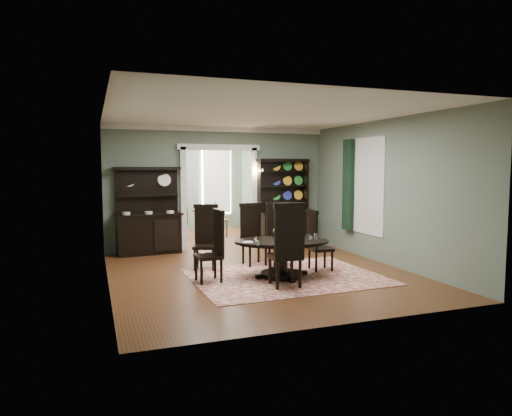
{
  "coord_description": "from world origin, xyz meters",
  "views": [
    {
      "loc": [
        -2.97,
        -7.98,
        2.02
      ],
      "look_at": [
        0.12,
        0.6,
        1.2
      ],
      "focal_mm": 32.0,
      "sensor_mm": 36.0,
      "label": 1
    }
  ],
  "objects": [
    {
      "name": "room",
      "position": [
        0.0,
        0.04,
        1.58
      ],
      "size": [
        5.51,
        6.01,
        3.01
      ],
      "color": "brown",
      "rests_on": "ground"
    },
    {
      "name": "parlor",
      "position": [
        0.0,
        5.53,
        1.52
      ],
      "size": [
        3.51,
        3.5,
        3.01
      ],
      "color": "brown",
      "rests_on": "ground"
    },
    {
      "name": "doorway_trim",
      "position": [
        0.0,
        3.0,
        1.62
      ],
      "size": [
        2.08,
        0.25,
        2.57
      ],
      "color": "silver",
      "rests_on": "floor"
    },
    {
      "name": "right_window",
      "position": [
        2.69,
        0.93,
        1.6
      ],
      "size": [
        0.15,
        1.47,
        2.12
      ],
      "color": "white",
      "rests_on": "wall_right"
    },
    {
      "name": "wall_sconce",
      "position": [
        0.95,
        2.85,
        1.89
      ],
      "size": [
        0.27,
        0.21,
        0.21
      ],
      "color": "gold",
      "rests_on": "back_wall_right"
    },
    {
      "name": "rug",
      "position": [
        0.34,
        -0.41,
        0.01
      ],
      "size": [
        3.45,
        2.71,
        0.01
      ],
      "primitive_type": "cube",
      "rotation": [
        0.0,
        0.0,
        0.02
      ],
      "color": "maroon",
      "rests_on": "floor"
    },
    {
      "name": "dining_table",
      "position": [
        0.27,
        -0.39,
        0.47
      ],
      "size": [
        1.94,
        1.94,
        0.68
      ],
      "rotation": [
        0.0,
        0.0,
        -0.25
      ],
      "color": "black",
      "rests_on": "rug"
    },
    {
      "name": "centerpiece",
      "position": [
        0.27,
        -0.3,
        0.75
      ],
      "size": [
        1.46,
        0.94,
        0.24
      ],
      "color": "silver",
      "rests_on": "dining_table"
    },
    {
      "name": "chair_far_left",
      "position": [
        -0.87,
        0.81,
        0.67
      ],
      "size": [
        0.6,
        0.58,
        1.28
      ],
      "rotation": [
        0.0,
        0.0,
        2.79
      ],
      "color": "black",
      "rests_on": "rug"
    },
    {
      "name": "chair_far_mid",
      "position": [
        0.13,
        0.85,
        0.67
      ],
      "size": [
        0.51,
        0.48,
        1.27
      ],
      "rotation": [
        0.0,
        0.0,
        3.22
      ],
      "color": "black",
      "rests_on": "rug"
    },
    {
      "name": "chair_far_right",
      "position": [
        0.61,
        0.58,
        0.68
      ],
      "size": [
        0.51,
        0.49,
        1.3
      ],
      "rotation": [
        0.0,
        0.0,
        3.07
      ],
      "color": "black",
      "rests_on": "rug"
    },
    {
      "name": "chair_end_left",
      "position": [
        -0.98,
        -0.29,
        0.67
      ],
      "size": [
        0.47,
        0.49,
        1.28
      ],
      "rotation": [
        0.0,
        0.0,
        1.62
      ],
      "color": "black",
      "rests_on": "rug"
    },
    {
      "name": "chair_end_right",
      "position": [
        1.09,
        -0.15,
        0.63
      ],
      "size": [
        0.44,
        0.47,
        1.2
      ],
      "rotation": [
        0.0,
        0.0,
        -1.63
      ],
      "color": "black",
      "rests_on": "rug"
    },
    {
      "name": "chair_near",
      "position": [
        0.06,
        -1.13,
        0.75
      ],
      "size": [
        0.56,
        0.54,
        1.44
      ],
      "rotation": [
        0.0,
        0.0,
        -0.07
      ],
      "color": "black",
      "rests_on": "rug"
    },
    {
      "name": "sideboard",
      "position": [
        -1.76,
        2.76,
        0.7
      ],
      "size": [
        1.57,
        0.66,
        2.02
      ],
      "rotation": [
        0.0,
        0.0,
        0.08
      ],
      "color": "black",
      "rests_on": "floor"
    },
    {
      "name": "welsh_dresser",
      "position": [
        1.65,
        2.76,
        0.81
      ],
      "size": [
        1.47,
        0.66,
        2.23
      ],
      "rotation": [
        0.0,
        0.0,
        0.1
      ],
      "color": "black",
      "rests_on": "floor"
    },
    {
      "name": "parlor_table",
      "position": [
        0.1,
        4.55,
        0.53
      ],
      "size": [
        0.88,
        0.88,
        0.82
      ],
      "color": "#523317",
      "rests_on": "parlor_floor"
    },
    {
      "name": "parlor_chair_left",
      "position": [
        -0.59,
        4.83,
        0.45
      ],
      "size": [
        0.38,
        0.37,
        0.85
      ],
      "rotation": [
        0.0,
        0.0,
        1.79
      ],
      "color": "#523317",
      "rests_on": "parlor_floor"
    },
    {
      "name": "parlor_chair_right",
      "position": [
        0.49,
        4.79,
        0.53
      ],
      "size": [
        0.46,
        0.45,
        0.99
      ],
      "rotation": [
        0.0,
        0.0,
        -1.85
      ],
      "color": "#523317",
      "rests_on": "parlor_floor"
    }
  ]
}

